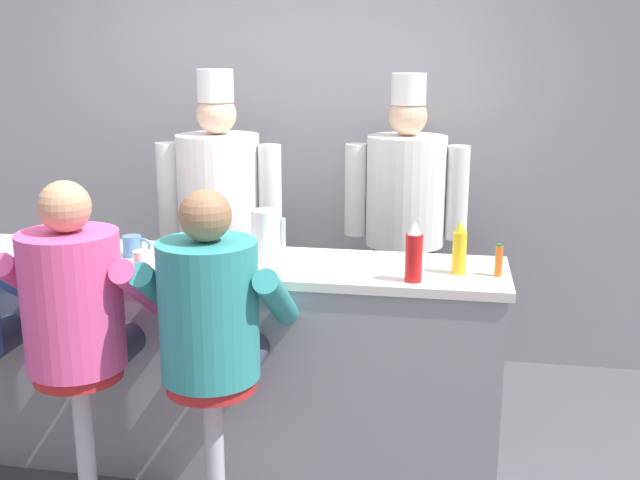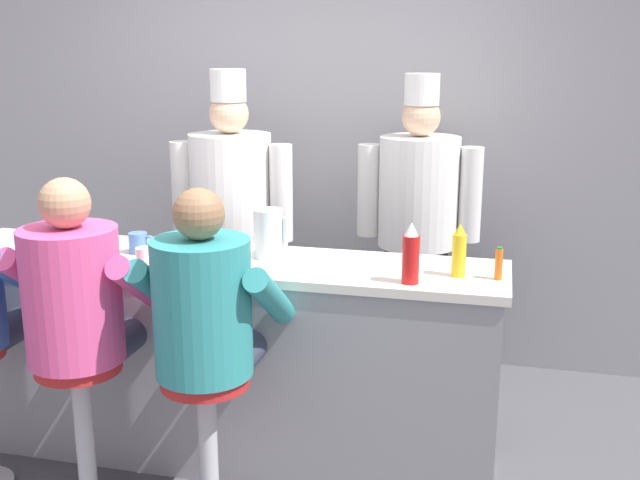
{
  "view_description": "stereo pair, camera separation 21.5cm",
  "coord_description": "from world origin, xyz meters",
  "px_view_note": "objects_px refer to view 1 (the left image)",
  "views": [
    {
      "loc": [
        1.06,
        -2.9,
        1.94
      ],
      "look_at": [
        0.51,
        0.25,
        1.13
      ],
      "focal_mm": 42.0,
      "sensor_mm": 36.0,
      "label": 1
    },
    {
      "loc": [
        1.27,
        -2.85,
        1.94
      ],
      "look_at": [
        0.51,
        0.25,
        1.13
      ],
      "focal_mm": 42.0,
      "sensor_mm": 36.0,
      "label": 2
    }
  ],
  "objects_px": {
    "ketchup_bottle_red": "(414,253)",
    "mustard_bottle_yellow": "(459,249)",
    "hot_sauce_bottle_orange": "(499,261)",
    "cook_in_whites_far": "(405,217)",
    "cereal_bowl": "(31,254)",
    "coffee_mug_white": "(143,260)",
    "diner_seated_teal": "(212,321)",
    "breakfast_plate": "(220,267)",
    "coffee_mug_blue": "(133,246)",
    "water_pitcher_clear": "(267,234)",
    "cook_in_whites_near": "(220,219)",
    "diner_seated_pink": "(78,311)"
  },
  "relations": [
    {
      "from": "ketchup_bottle_red",
      "to": "mustard_bottle_yellow",
      "type": "relative_size",
      "value": 1.12
    },
    {
      "from": "hot_sauce_bottle_orange",
      "to": "cook_in_whites_far",
      "type": "relative_size",
      "value": 0.08
    },
    {
      "from": "cereal_bowl",
      "to": "cook_in_whites_far",
      "type": "relative_size",
      "value": 0.08
    },
    {
      "from": "coffee_mug_white",
      "to": "diner_seated_teal",
      "type": "height_order",
      "value": "diner_seated_teal"
    },
    {
      "from": "breakfast_plate",
      "to": "cereal_bowl",
      "type": "xyz_separation_m",
      "value": [
        -0.91,
        0.03,
        0.01
      ]
    },
    {
      "from": "ketchup_bottle_red",
      "to": "coffee_mug_blue",
      "type": "relative_size",
      "value": 1.88
    },
    {
      "from": "water_pitcher_clear",
      "to": "breakfast_plate",
      "type": "xyz_separation_m",
      "value": [
        -0.16,
        -0.23,
        -0.1
      ]
    },
    {
      "from": "mustard_bottle_yellow",
      "to": "water_pitcher_clear",
      "type": "relative_size",
      "value": 1.01
    },
    {
      "from": "coffee_mug_white",
      "to": "mustard_bottle_yellow",
      "type": "bearing_deg",
      "value": 6.83
    },
    {
      "from": "breakfast_plate",
      "to": "cook_in_whites_near",
      "type": "distance_m",
      "value": 1.02
    },
    {
      "from": "water_pitcher_clear",
      "to": "diner_seated_pink",
      "type": "distance_m",
      "value": 0.89
    },
    {
      "from": "hot_sauce_bottle_orange",
      "to": "coffee_mug_blue",
      "type": "height_order",
      "value": "hot_sauce_bottle_orange"
    },
    {
      "from": "hot_sauce_bottle_orange",
      "to": "coffee_mug_blue",
      "type": "xyz_separation_m",
      "value": [
        -1.66,
        0.03,
        -0.02
      ]
    },
    {
      "from": "ketchup_bottle_red",
      "to": "diner_seated_teal",
      "type": "bearing_deg",
      "value": -155.98
    },
    {
      "from": "hot_sauce_bottle_orange",
      "to": "coffee_mug_blue",
      "type": "distance_m",
      "value": 1.66
    },
    {
      "from": "water_pitcher_clear",
      "to": "coffee_mug_blue",
      "type": "distance_m",
      "value": 0.63
    },
    {
      "from": "coffee_mug_blue",
      "to": "cook_in_whites_near",
      "type": "height_order",
      "value": "cook_in_whites_near"
    },
    {
      "from": "cereal_bowl",
      "to": "diner_seated_teal",
      "type": "distance_m",
      "value": 1.06
    },
    {
      "from": "diner_seated_pink",
      "to": "cook_in_whites_near",
      "type": "height_order",
      "value": "cook_in_whites_near"
    },
    {
      "from": "coffee_mug_blue",
      "to": "water_pitcher_clear",
      "type": "bearing_deg",
      "value": 6.46
    },
    {
      "from": "breakfast_plate",
      "to": "cook_in_whites_far",
      "type": "xyz_separation_m",
      "value": [
        0.73,
        1.26,
        -0.02
      ]
    },
    {
      "from": "breakfast_plate",
      "to": "diner_seated_pink",
      "type": "xyz_separation_m",
      "value": [
        -0.49,
        -0.35,
        -0.11
      ]
    },
    {
      "from": "diner_seated_pink",
      "to": "cook_in_whites_near",
      "type": "distance_m",
      "value": 1.34
    },
    {
      "from": "coffee_mug_white",
      "to": "ketchup_bottle_red",
      "type": "bearing_deg",
      "value": 0.88
    },
    {
      "from": "mustard_bottle_yellow",
      "to": "ketchup_bottle_red",
      "type": "bearing_deg",
      "value": -142.04
    },
    {
      "from": "hot_sauce_bottle_orange",
      "to": "diner_seated_pink",
      "type": "xyz_separation_m",
      "value": [
        -1.69,
        -0.48,
        -0.16
      ]
    },
    {
      "from": "water_pitcher_clear",
      "to": "diner_seated_teal",
      "type": "bearing_deg",
      "value": -98.05
    },
    {
      "from": "cook_in_whites_near",
      "to": "breakfast_plate",
      "type": "bearing_deg",
      "value": -72.74
    },
    {
      "from": "hot_sauce_bottle_orange",
      "to": "coffee_mug_blue",
      "type": "relative_size",
      "value": 1.02
    },
    {
      "from": "water_pitcher_clear",
      "to": "cook_in_whites_near",
      "type": "xyz_separation_m",
      "value": [
        -0.46,
        0.74,
        -0.11
      ]
    },
    {
      "from": "hot_sauce_bottle_orange",
      "to": "cook_in_whites_far",
      "type": "distance_m",
      "value": 1.23
    },
    {
      "from": "hot_sauce_bottle_orange",
      "to": "diner_seated_teal",
      "type": "relative_size",
      "value": 0.1
    },
    {
      "from": "hot_sauce_bottle_orange",
      "to": "cereal_bowl",
      "type": "height_order",
      "value": "hot_sauce_bottle_orange"
    },
    {
      "from": "hot_sauce_bottle_orange",
      "to": "coffee_mug_blue",
      "type": "bearing_deg",
      "value": 178.96
    },
    {
      "from": "mustard_bottle_yellow",
      "to": "cook_in_whites_near",
      "type": "bearing_deg",
      "value": 147.87
    },
    {
      "from": "coffee_mug_white",
      "to": "diner_seated_teal",
      "type": "xyz_separation_m",
      "value": [
        0.42,
        -0.32,
        -0.14
      ]
    },
    {
      "from": "cereal_bowl",
      "to": "diner_seated_teal",
      "type": "height_order",
      "value": "diner_seated_teal"
    },
    {
      "from": "ketchup_bottle_red",
      "to": "water_pitcher_clear",
      "type": "distance_m",
      "value": 0.72
    },
    {
      "from": "coffee_mug_blue",
      "to": "diner_seated_pink",
      "type": "relative_size",
      "value": 0.09
    },
    {
      "from": "mustard_bottle_yellow",
      "to": "coffee_mug_blue",
      "type": "distance_m",
      "value": 1.49
    },
    {
      "from": "water_pitcher_clear",
      "to": "cook_in_whites_near",
      "type": "distance_m",
      "value": 0.88
    },
    {
      "from": "diner_seated_teal",
      "to": "ketchup_bottle_red",
      "type": "bearing_deg",
      "value": 24.02
    },
    {
      "from": "mustard_bottle_yellow",
      "to": "hot_sauce_bottle_orange",
      "type": "bearing_deg",
      "value": -3.25
    },
    {
      "from": "mustard_bottle_yellow",
      "to": "water_pitcher_clear",
      "type": "height_order",
      "value": "mustard_bottle_yellow"
    },
    {
      "from": "hot_sauce_bottle_orange",
      "to": "cook_in_whites_far",
      "type": "xyz_separation_m",
      "value": [
        -0.46,
        1.13,
        -0.08
      ]
    },
    {
      "from": "breakfast_plate",
      "to": "diner_seated_teal",
      "type": "relative_size",
      "value": 0.17
    },
    {
      "from": "water_pitcher_clear",
      "to": "cook_in_whites_far",
      "type": "bearing_deg",
      "value": 61.02
    },
    {
      "from": "water_pitcher_clear",
      "to": "cereal_bowl",
      "type": "bearing_deg",
      "value": -169.43
    },
    {
      "from": "mustard_bottle_yellow",
      "to": "diner_seated_pink",
      "type": "distance_m",
      "value": 1.61
    },
    {
      "from": "water_pitcher_clear",
      "to": "diner_seated_teal",
      "type": "xyz_separation_m",
      "value": [
        -0.08,
        -0.58,
        -0.21
      ]
    }
  ]
}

